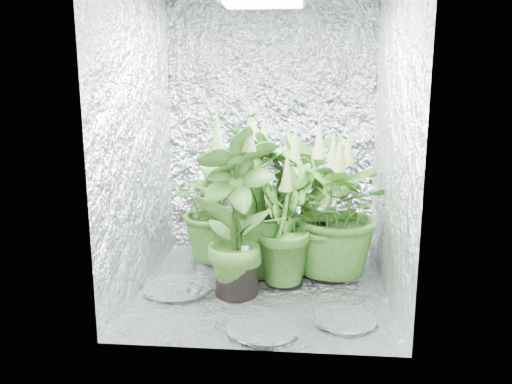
{
  "coord_description": "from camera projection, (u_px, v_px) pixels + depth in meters",
  "views": [
    {
      "loc": [
        0.23,
        -3.1,
        1.31
      ],
      "look_at": [
        -0.04,
        0.0,
        0.65
      ],
      "focal_mm": 35.0,
      "sensor_mm": 36.0,
      "label": 1
    }
  ],
  "objects": [
    {
      "name": "ground",
      "position": [
        262.0,
        288.0,
        3.31
      ],
      "size": [
        1.6,
        1.6,
        0.0
      ],
      "primitive_type": "plane",
      "color": "silver",
      "rests_on": "ground"
    },
    {
      "name": "walls",
      "position": [
        263.0,
        138.0,
        3.1
      ],
      "size": [
        1.62,
        1.62,
        2.0
      ],
      "color": "silver",
      "rests_on": "ground"
    },
    {
      "name": "plant_a",
      "position": [
        220.0,
        207.0,
        3.76
      ],
      "size": [
        0.89,
        0.89,
        0.9
      ],
      "rotation": [
        0.0,
        0.0,
        0.25
      ],
      "color": "black",
      "rests_on": "ground"
    },
    {
      "name": "plant_b",
      "position": [
        303.0,
        204.0,
        3.56
      ],
      "size": [
        0.72,
        0.72,
        1.06
      ],
      "rotation": [
        0.0,
        0.0,
        0.84
      ],
      "color": "black",
      "rests_on": "ground"
    },
    {
      "name": "plant_c",
      "position": [
        284.0,
        226.0,
        3.31
      ],
      "size": [
        0.45,
        0.45,
        0.89
      ],
      "rotation": [
        0.0,
        0.0,
        1.54
      ],
      "color": "black",
      "rests_on": "ground"
    },
    {
      "name": "plant_d",
      "position": [
        260.0,
        203.0,
        3.46
      ],
      "size": [
        0.81,
        0.81,
        1.12
      ],
      "rotation": [
        0.0,
        0.0,
        2.32
      ],
      "color": "black",
      "rests_on": "ground"
    },
    {
      "name": "plant_e",
      "position": [
        331.0,
        210.0,
        3.4
      ],
      "size": [
        0.86,
        0.86,
        1.02
      ],
      "rotation": [
        0.0,
        0.0,
        3.16
      ],
      "color": "black",
      "rests_on": "ground"
    },
    {
      "name": "plant_f",
      "position": [
        236.0,
        213.0,
        3.1
      ],
      "size": [
        0.79,
        0.79,
        1.16
      ],
      "rotation": [
        0.0,
        0.0,
        3.77
      ],
      "color": "black",
      "rests_on": "ground"
    },
    {
      "name": "circulation_fan",
      "position": [
        345.0,
        240.0,
        3.82
      ],
      "size": [
        0.21,
        0.31,
        0.38
      ],
      "rotation": [
        0.0,
        0.0,
        -0.42
      ],
      "color": "black",
      "rests_on": "ground"
    },
    {
      "name": "plant_label",
      "position": [
        245.0,
        252.0,
        3.12
      ],
      "size": [
        0.05,
        0.03,
        0.07
      ],
      "primitive_type": "cube",
      "rotation": [
        -0.21,
        0.0,
        0.24
      ],
      "color": "white",
      "rests_on": "plant_f"
    }
  ]
}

